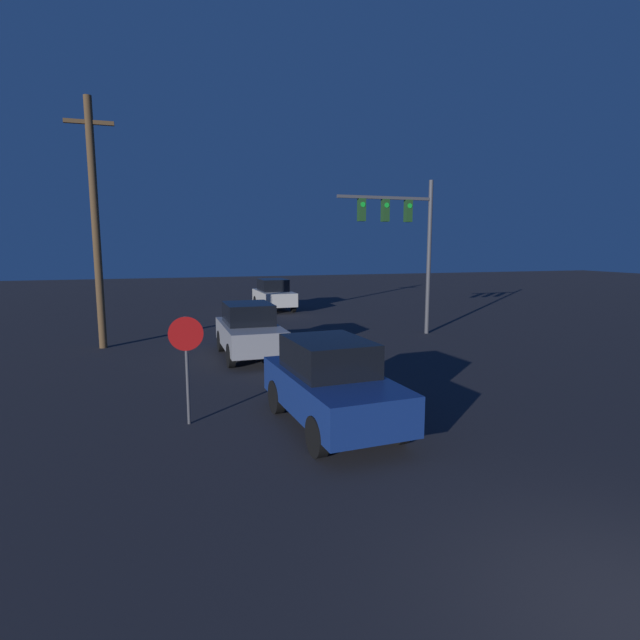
{
  "coord_description": "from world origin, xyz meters",
  "views": [
    {
      "loc": [
        -4.61,
        -3.13,
        3.76
      ],
      "look_at": [
        0.0,
        11.11,
        1.55
      ],
      "focal_mm": 28.0,
      "sensor_mm": 36.0,
      "label": 1
    }
  ],
  "objects_px": {
    "utility_pole": "(95,222)",
    "car_far": "(274,294)",
    "car_mid": "(249,330)",
    "traffic_signal_mast": "(405,230)",
    "stop_sign": "(186,350)",
    "car_near": "(331,383)"
  },
  "relations": [
    {
      "from": "car_mid",
      "to": "car_near",
      "type": "bearing_deg",
      "value": 93.6
    },
    {
      "from": "car_far",
      "to": "utility_pole",
      "type": "xyz_separation_m",
      "value": [
        -8.56,
        -9.04,
        3.72
      ]
    },
    {
      "from": "stop_sign",
      "to": "car_mid",
      "type": "bearing_deg",
      "value": 68.78
    },
    {
      "from": "car_near",
      "to": "utility_pole",
      "type": "xyz_separation_m",
      "value": [
        -5.42,
        10.4,
        3.72
      ]
    },
    {
      "from": "car_near",
      "to": "stop_sign",
      "type": "xyz_separation_m",
      "value": [
        -2.85,
        1.05,
        0.69
      ]
    },
    {
      "from": "car_mid",
      "to": "traffic_signal_mast",
      "type": "xyz_separation_m",
      "value": [
        6.99,
        2.27,
        3.5
      ]
    },
    {
      "from": "traffic_signal_mast",
      "to": "stop_sign",
      "type": "bearing_deg",
      "value": -138.13
    },
    {
      "from": "car_far",
      "to": "traffic_signal_mast",
      "type": "distance_m",
      "value": 11.11
    },
    {
      "from": "traffic_signal_mast",
      "to": "stop_sign",
      "type": "distance_m",
      "value": 12.9
    },
    {
      "from": "stop_sign",
      "to": "utility_pole",
      "type": "height_order",
      "value": "utility_pole"
    },
    {
      "from": "car_near",
      "to": "traffic_signal_mast",
      "type": "bearing_deg",
      "value": -128.08
    },
    {
      "from": "utility_pole",
      "to": "car_far",
      "type": "bearing_deg",
      "value": 46.54
    },
    {
      "from": "car_far",
      "to": "utility_pole",
      "type": "bearing_deg",
      "value": 46.03
    },
    {
      "from": "traffic_signal_mast",
      "to": "utility_pole",
      "type": "relative_size",
      "value": 0.72
    },
    {
      "from": "car_near",
      "to": "car_mid",
      "type": "bearing_deg",
      "value": -89.75
    },
    {
      "from": "car_mid",
      "to": "traffic_signal_mast",
      "type": "distance_m",
      "value": 8.14
    },
    {
      "from": "car_mid",
      "to": "stop_sign",
      "type": "relative_size",
      "value": 1.79
    },
    {
      "from": "traffic_signal_mast",
      "to": "stop_sign",
      "type": "xyz_separation_m",
      "value": [
        -9.38,
        -8.4,
        -2.81
      ]
    },
    {
      "from": "car_near",
      "to": "car_far",
      "type": "relative_size",
      "value": 1.02
    },
    {
      "from": "car_far",
      "to": "car_near",
      "type": "bearing_deg",
      "value": 80.31
    },
    {
      "from": "car_far",
      "to": "utility_pole",
      "type": "height_order",
      "value": "utility_pole"
    },
    {
      "from": "car_far",
      "to": "stop_sign",
      "type": "distance_m",
      "value": 19.35
    }
  ]
}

